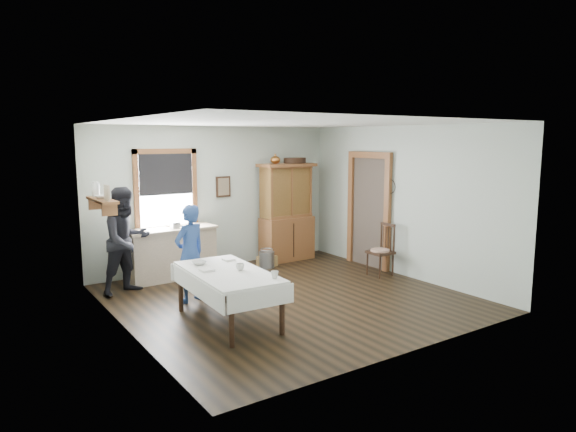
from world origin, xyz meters
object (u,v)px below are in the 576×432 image
Objects in this scene: work_counter at (171,253)px; dining_table at (228,297)px; wicker_basket at (267,261)px; spindle_chair at (380,250)px; pail at (267,259)px; china_hutch at (287,212)px; woman_blue at (190,257)px; figure_dark at (127,244)px.

dining_table is at bearing -97.15° from work_counter.
wicker_basket is (2.06, 2.35, -0.26)m from dining_table.
work_counter is 3.76m from spindle_chair.
work_counter is 1.91m from wicker_basket.
pail is at bearing -11.66° from work_counter.
dining_table is (-2.71, -2.62, -0.63)m from china_hutch.
work_counter is 1.67× the size of spindle_chair.
china_hutch reaches higher than spindle_chair.
pail is at bearing -125.51° from wicker_basket.
china_hutch is 1.13m from wicker_basket.
dining_table is 5.16× the size of wicker_basket.
pail is (-1.40, 1.66, -0.32)m from spindle_chair.
china_hutch reaches higher than dining_table.
dining_table is 3.47m from spindle_chair.
woman_blue is at bearing 172.91° from spindle_chair.
figure_dark is at bearing -73.85° from woman_blue.
china_hutch reaches higher than wicker_basket.
spindle_chair is 4.39m from figure_dark.
woman_blue reaches higher than dining_table.
spindle_chair is (3.21, -1.95, 0.02)m from work_counter.
work_counter is at bearing 171.05° from pail.
dining_table is 1.88× the size of spindle_chair.
spindle_chair is at bearing -33.92° from work_counter.
pail is 0.90× the size of wicker_basket.
spindle_chair is 0.69× the size of woman_blue.
dining_table is (-0.20, -2.57, -0.10)m from work_counter.
china_hutch reaches higher than figure_dark.
work_counter reaches higher than wicker_basket.
pail is (-0.69, -0.33, -0.83)m from china_hutch.
wicker_basket is at bearing 48.71° from dining_table.
wicker_basket is 0.25× the size of woman_blue.
spindle_chair is 3.05× the size of pail.
work_counter is 0.89× the size of dining_table.
woman_blue is at bearing -102.52° from work_counter.
china_hutch is at bearing 22.75° from wicker_basket.
dining_table is 1.19m from woman_blue.
china_hutch is at bearing -1.62° from work_counter.
figure_dark is at bearing -176.59° from pail.
wicker_basket is at bearing -12.83° from figure_dark.
spindle_chair reaches higher than dining_table.
china_hutch is (2.51, 0.05, 0.53)m from work_counter.
wicker_basket is at bearing 129.55° from spindle_chair.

